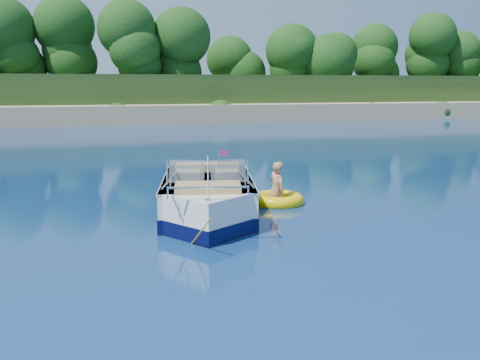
{
  "coord_description": "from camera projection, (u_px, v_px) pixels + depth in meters",
  "views": [
    {
      "loc": [
        -1.33,
        -8.67,
        3.17
      ],
      "look_at": [
        2.1,
        3.78,
        0.85
      ],
      "focal_mm": 40.0,
      "sensor_mm": 36.0,
      "label": 1
    }
  ],
  "objects": [
    {
      "name": "motorboat",
      "position": [
        208.0,
        200.0,
        12.93
      ],
      "size": [
        2.95,
        6.04,
        2.03
      ],
      "rotation": [
        0.0,
        0.0,
        -0.2
      ],
      "color": "white",
      "rests_on": "ground"
    },
    {
      "name": "ground",
      "position": [
        180.0,
        272.0,
        9.13
      ],
      "size": [
        160.0,
        160.0,
        0.0
      ],
      "primitive_type": "plane",
      "color": "#0A1B47",
      "rests_on": "ground"
    },
    {
      "name": "tow_tube",
      "position": [
        278.0,
        200.0,
        14.39
      ],
      "size": [
        1.6,
        1.6,
        0.37
      ],
      "rotation": [
        0.0,
        0.0,
        0.15
      ],
      "color": "yellow",
      "rests_on": "ground"
    },
    {
      "name": "treeline",
      "position": [
        106.0,
        57.0,
        47.09
      ],
      "size": [
        150.0,
        7.12,
        8.19
      ],
      "color": "black",
      "rests_on": "ground"
    },
    {
      "name": "shoreline",
      "position": [
        102.0,
        101.0,
        69.48
      ],
      "size": [
        170.0,
        59.0,
        6.0
      ],
      "color": "tan",
      "rests_on": "ground"
    },
    {
      "name": "boy",
      "position": [
        276.0,
        203.0,
        14.43
      ],
      "size": [
        0.64,
        0.94,
        1.7
      ],
      "primitive_type": "imported",
      "rotation": [
        0.0,
        -0.17,
        1.9
      ],
      "color": "tan",
      "rests_on": "ground"
    }
  ]
}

